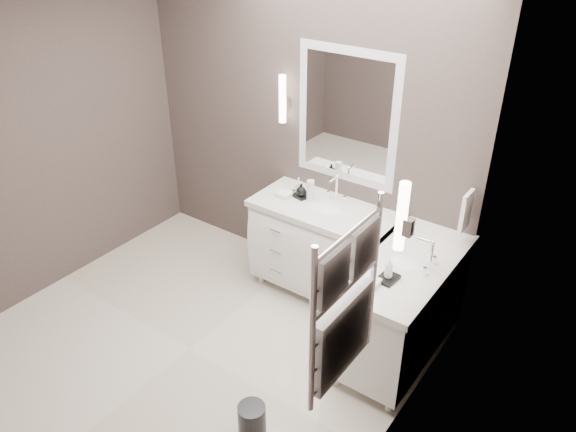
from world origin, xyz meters
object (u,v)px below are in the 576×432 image
Objects in this scene: vanity_right at (402,303)px; waste_bin at (252,421)px; vanity_back at (324,245)px; towel_ladder at (344,311)px.

waste_bin is (-0.43, -1.24, -0.36)m from vanity_right.
vanity_back is 1.00× the size of vanity_right.
towel_ladder reaches higher than vanity_back.
towel_ladder reaches higher than waste_bin.
towel_ladder is (1.10, -1.63, 0.91)m from vanity_back.
towel_ladder is 1.42m from waste_bin.
waste_bin is at bearing -108.97° from vanity_right.
vanity_right reaches higher than waste_bin.
towel_ladder is at bearing -80.16° from vanity_right.
waste_bin is (0.45, -1.56, -0.36)m from vanity_back.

